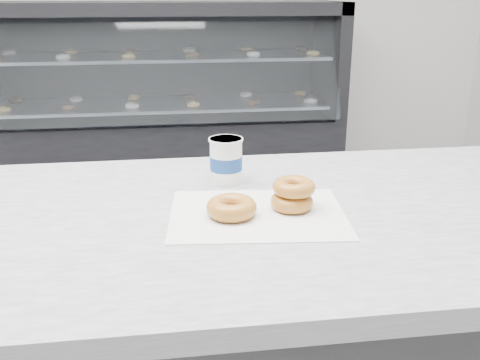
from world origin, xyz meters
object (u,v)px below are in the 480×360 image
object	(u,v)px
display_case	(164,116)
coffee_cup	(226,160)
donut_stack	(293,194)
donut_single	(232,207)

from	to	relation	value
display_case	coffee_cup	size ratio (longest dim) A/B	23.13
display_case	coffee_cup	distance (m)	2.59
donut_stack	donut_single	bearing A→B (deg)	-170.77
display_case	donut_stack	size ratio (longest dim) A/B	22.29
donut_stack	coffee_cup	bearing A→B (deg)	122.73
donut_single	donut_stack	xyz separation A→B (m)	(0.13, 0.02, 0.01)
display_case	coffee_cup	xyz separation A→B (m)	(0.15, -2.55, 0.46)
donut_single	coffee_cup	distance (m)	0.20
coffee_cup	donut_single	bearing A→B (deg)	-93.40
donut_single	donut_stack	bearing A→B (deg)	9.23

